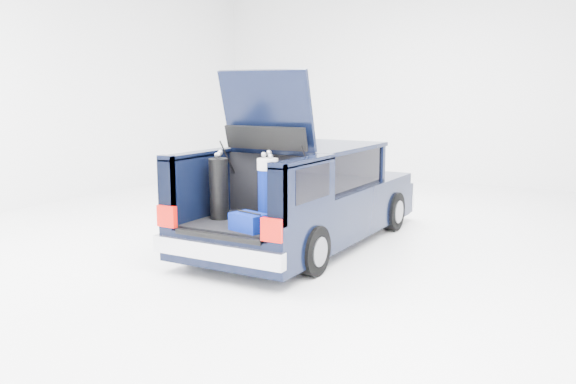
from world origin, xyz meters
The scene contains 6 objects.
ground centered at (0.00, 0.00, 0.00)m, with size 14.00×14.00×0.00m, color white.
car centered at (0.00, 0.11, 0.67)m, with size 1.87×4.65×2.47m.
red_suitcase centered at (0.32, -1.12, 0.84)m, with size 0.35×0.29×0.51m.
black_golf_bag centered at (-0.44, -1.50, 0.99)m, with size 0.28×0.30×0.87m.
blue_golf_bag centered at (0.14, -1.27, 1.00)m, with size 0.34×0.34×0.89m.
blue_duffel centered at (0.26, -1.87, 0.70)m, with size 0.49×0.38×0.23m.
Camera 1 is at (4.07, -7.68, 2.21)m, focal length 38.00 mm.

